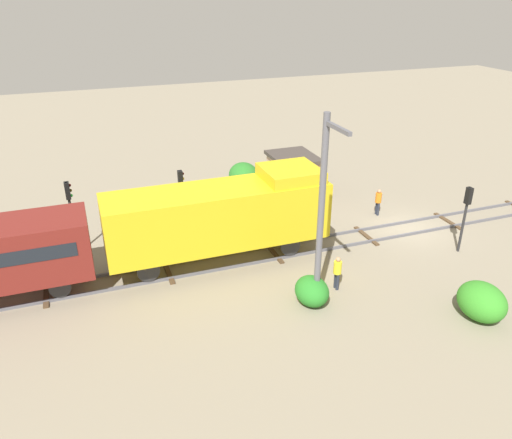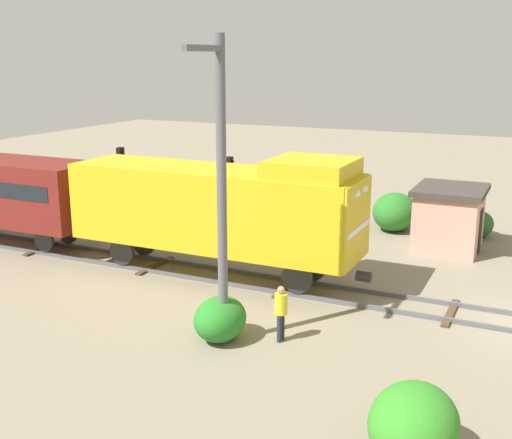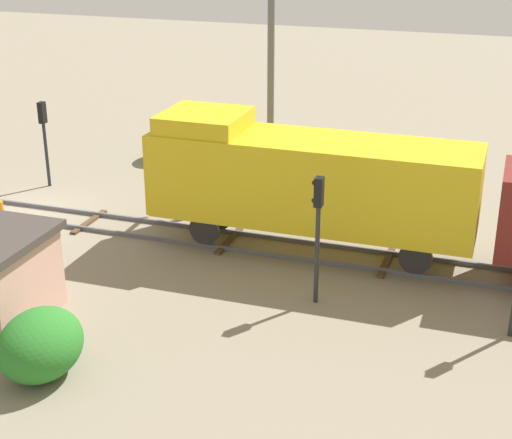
{
  "view_description": "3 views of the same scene",
  "coord_description": "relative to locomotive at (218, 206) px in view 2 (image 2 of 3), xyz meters",
  "views": [
    {
      "loc": [
        -21.73,
        17.55,
        13.11
      ],
      "look_at": [
        -0.73,
        9.87,
        2.54
      ],
      "focal_mm": 35.0,
      "sensor_mm": 36.0,
      "label": 1
    },
    {
      "loc": [
        -20.3,
        0.3,
        8.11
      ],
      "look_at": [
        -0.8,
        9.49,
        2.65
      ],
      "focal_mm": 45.0,
      "sensor_mm": 36.0,
      "label": 2
    },
    {
      "loc": [
        24.28,
        17.83,
        11.48
      ],
      "look_at": [
        0.83,
        9.91,
        1.38
      ],
      "focal_mm": 55.0,
      "sensor_mm": 36.0,
      "label": 3
    }
  ],
  "objects": [
    {
      "name": "bush_near",
      "position": [
        -8.35,
        -9.05,
        -1.95
      ],
      "size": [
        2.26,
        1.85,
        1.64
      ],
      "primitive_type": "ellipsoid",
      "color": "#348B26",
      "rests_on": "ground"
    },
    {
      "name": "traffic_signal_far",
      "position": [
        3.6,
        7.05,
        0.08
      ],
      "size": [
        0.32,
        0.34,
        4.09
      ],
      "color": "#262628",
      "rests_on": "ground"
    },
    {
      "name": "worker_by_signal",
      "position": [
        -4.2,
        -4.33,
        -1.78
      ],
      "size": [
        0.38,
        0.38,
        1.7
      ],
      "rotation": [
        0.0,
        0.0,
        5.68
      ],
      "color": "#262B38",
      "rests_on": "ground"
    },
    {
      "name": "relay_hut",
      "position": [
        7.5,
        -7.23,
        -1.38
      ],
      "size": [
        3.5,
        2.9,
        2.74
      ],
      "color": "#D19E8C",
      "rests_on": "ground"
    },
    {
      "name": "traffic_signal_mid",
      "position": [
        3.4,
        1.29,
        0.05
      ],
      "size": [
        0.32,
        0.34,
        4.06
      ],
      "color": "#262628",
      "rests_on": "ground"
    },
    {
      "name": "bush_back",
      "position": [
        -4.89,
        -2.69,
        -2.12
      ],
      "size": [
        1.8,
        1.47,
        1.31
      ],
      "primitive_type": "ellipsoid",
      "color": "#277A26",
      "rests_on": "ground"
    },
    {
      "name": "bush_mid",
      "position": [
        10.16,
        -8.2,
        -2.17
      ],
      "size": [
        1.66,
        1.36,
        1.21
      ],
      "primitive_type": "ellipsoid",
      "color": "#325C26",
      "rests_on": "ground"
    },
    {
      "name": "catenary_mast",
      "position": [
        -5.06,
        -2.86,
        1.84
      ],
      "size": [
        1.94,
        0.28,
        8.74
      ],
      "color": "#595960",
      "rests_on": "ground"
    },
    {
      "name": "locomotive",
      "position": [
        0.0,
        0.0,
        0.0
      ],
      "size": [
        2.9,
        11.6,
        4.6
      ],
      "color": "gold",
      "rests_on": "railway_track"
    },
    {
      "name": "bush_far",
      "position": [
        9.58,
        -4.39,
        -1.86
      ],
      "size": [
        2.52,
        2.06,
        1.83
      ],
      "primitive_type": "ellipsoid",
      "color": "#297426",
      "rests_on": "ground"
    }
  ]
}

